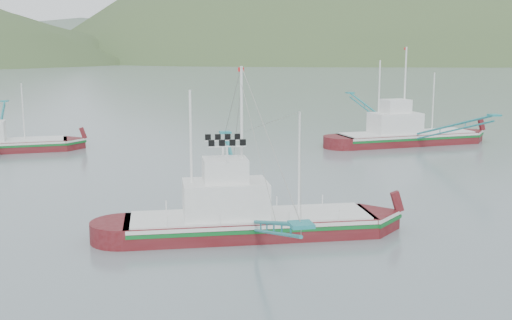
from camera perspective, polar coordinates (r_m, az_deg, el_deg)
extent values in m
plane|color=slate|center=(36.46, 1.95, -6.59)|extent=(1200.00, 1200.00, 0.00)
cube|color=#530D12|center=(36.16, -0.52, -6.43)|extent=(14.01, 4.38, 1.85)
cube|color=silver|center=(35.94, -0.52, -5.23)|extent=(13.73, 4.44, 0.20)
cube|color=#0D6124|center=(36.01, -0.52, -5.58)|extent=(13.74, 4.46, 0.20)
cube|color=silver|center=(35.90, -0.52, -4.95)|extent=(13.31, 4.16, 0.11)
cube|color=silver|center=(35.48, -2.74, -3.52)|extent=(4.76, 3.18, 2.03)
cube|color=silver|center=(35.13, -2.76, -0.89)|extent=(2.50, 2.15, 1.29)
cylinder|color=white|center=(34.99, -1.28, 1.53)|extent=(0.15, 0.15, 8.30)
cylinder|color=white|center=(34.83, -5.79, 0.40)|extent=(0.13, 0.13, 7.06)
cylinder|color=white|center=(35.76, 3.86, -0.33)|extent=(0.11, 0.11, 5.81)
cylinder|color=white|center=(68.38, -20.00, 4.04)|extent=(0.11, 0.11, 5.70)
cube|color=#530D12|center=(70.78, 13.26, 1.52)|extent=(15.59, 5.74, 2.03)
cube|color=silver|center=(70.66, 13.29, 2.22)|extent=(15.30, 5.79, 0.22)
cube|color=#0D6124|center=(70.70, 13.28, 2.01)|extent=(15.30, 5.81, 0.22)
cube|color=silver|center=(70.64, 13.29, 2.38)|extent=(14.81, 5.45, 0.12)
cube|color=silver|center=(69.72, 12.26, 3.20)|extent=(5.41, 3.80, 2.23)
cube|color=silver|center=(69.53, 12.32, 4.70)|extent=(2.87, 2.52, 1.42)
cylinder|color=white|center=(69.92, 13.09, 6.03)|extent=(0.16, 0.16, 9.14)
cylinder|color=white|center=(68.44, 10.88, 5.46)|extent=(0.14, 0.14, 7.77)
cylinder|color=white|center=(71.93, 15.47, 4.94)|extent=(0.12, 0.12, 6.40)
ellipsoid|color=#3C522A|center=(526.31, 16.50, 8.62)|extent=(684.00, 432.00, 306.00)
ellipsoid|color=slate|center=(595.23, -8.26, 9.06)|extent=(960.00, 400.00, 240.00)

